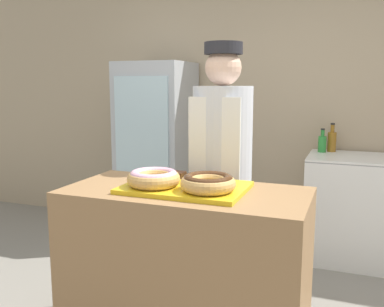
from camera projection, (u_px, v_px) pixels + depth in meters
The scene contains 12 objects.
wall_back at pixel (266, 101), 4.17m from camera, with size 8.00×0.06×2.70m.
display_counter at pixel (186, 274), 2.34m from camera, with size 1.29×0.63×0.96m.
serving_tray at pixel (185, 188), 2.26m from camera, with size 0.64×0.45×0.02m.
donut_light_glaze at pixel (154, 177), 2.24m from camera, with size 0.28×0.28×0.08m.
donut_chocolate_glaze at pixel (208, 182), 2.14m from camera, with size 0.28×0.28×0.08m.
brownie_back_left at pixel (177, 175), 2.46m from camera, with size 0.09×0.09×0.03m.
brownie_back_right at pixel (216, 178), 2.37m from camera, with size 0.09×0.09×0.03m.
baker_person at pixel (222, 172), 2.81m from camera, with size 0.39×0.39×1.77m.
beverage_fridge at pixel (157, 150), 4.25m from camera, with size 0.66×0.65×1.72m.
chest_freezer at pixel (368, 210), 3.62m from camera, with size 1.02×0.63×0.91m.
bottle_amber at pixel (332, 141), 3.84m from camera, with size 0.08×0.08×0.26m.
bottle_green at pixel (322, 143), 3.81m from camera, with size 0.07×0.07×0.21m.
Camera 1 is at (0.82, -2.05, 1.51)m, focal length 40.00 mm.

